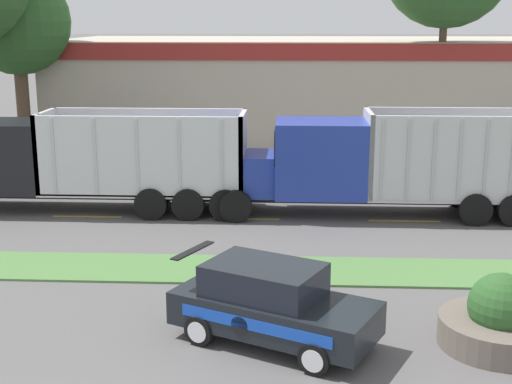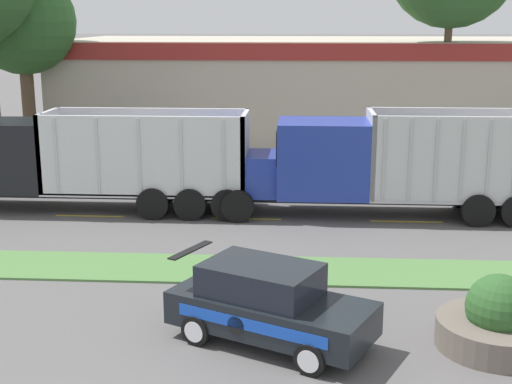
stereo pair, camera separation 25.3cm
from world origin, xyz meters
TOP-DOWN VIEW (x-y plane):
  - grass_verge at (0.00, 9.46)m, footprint 120.00×2.19m
  - centre_line_4 at (-3.72, 14.56)m, footprint 2.40×0.14m
  - centre_line_5 at (1.68, 14.56)m, footprint 2.40×0.14m
  - centre_line_6 at (7.08, 14.56)m, footprint 2.40×0.14m
  - dump_truck_lead at (5.33, 15.35)m, footprint 12.35×2.68m
  - dump_truck_mid at (-5.40, 15.44)m, footprint 12.36×2.57m
  - rally_car at (2.88, 5.16)m, footprint 4.58×3.47m
  - stone_planter at (7.62, 5.23)m, footprint 2.51×2.51m
  - store_building_backdrop at (4.21, 32.03)m, footprint 27.14×12.10m
  - tree_behind_far_right at (-9.76, 25.22)m, footprint 5.01×5.01m

SIDE VIEW (x-z plane):
  - centre_line_4 at x=-3.72m, z-range 0.00..0.01m
  - centre_line_5 at x=1.68m, z-range 0.00..0.01m
  - centre_line_6 at x=7.08m, z-range 0.00..0.01m
  - grass_verge at x=0.00m, z-range 0.00..0.06m
  - stone_planter at x=7.62m, z-range -0.25..1.32m
  - rally_car at x=2.88m, z-range 0.00..1.73m
  - dump_truck_mid at x=-5.40m, z-range -0.15..3.41m
  - dump_truck_lead at x=5.33m, z-range -0.11..3.48m
  - store_building_backdrop at x=4.21m, z-range 0.00..5.51m
  - tree_behind_far_right at x=-9.76m, z-range 1.82..12.06m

